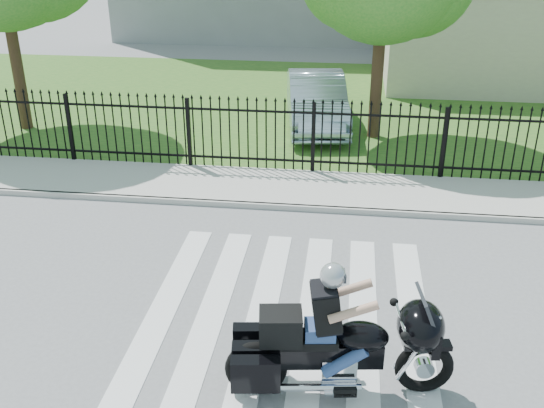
# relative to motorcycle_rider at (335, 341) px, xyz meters

# --- Properties ---
(ground) EXTENTS (120.00, 120.00, 0.00)m
(ground) POSITION_rel_motorcycle_rider_xyz_m (-0.78, 1.49, -0.82)
(ground) COLOR slate
(ground) RESTS_ON ground
(crosswalk) EXTENTS (5.00, 5.50, 0.01)m
(crosswalk) POSITION_rel_motorcycle_rider_xyz_m (-0.78, 1.49, -0.82)
(crosswalk) COLOR silver
(crosswalk) RESTS_ON ground
(sidewalk) EXTENTS (40.00, 2.00, 0.12)m
(sidewalk) POSITION_rel_motorcycle_rider_xyz_m (-0.78, 6.49, -0.76)
(sidewalk) COLOR #ADAAA3
(sidewalk) RESTS_ON ground
(curb) EXTENTS (40.00, 0.12, 0.12)m
(curb) POSITION_rel_motorcycle_rider_xyz_m (-0.78, 5.49, -0.76)
(curb) COLOR #ADAAA3
(curb) RESTS_ON ground
(grass_strip) EXTENTS (40.00, 12.00, 0.02)m
(grass_strip) POSITION_rel_motorcycle_rider_xyz_m (-0.78, 13.49, -0.81)
(grass_strip) COLOR #2B5C1F
(grass_strip) RESTS_ON ground
(iron_fence) EXTENTS (26.00, 0.04, 1.80)m
(iron_fence) POSITION_rel_motorcycle_rider_xyz_m (-0.78, 7.49, 0.08)
(iron_fence) COLOR black
(iron_fence) RESTS_ON ground
(building_low) EXTENTS (10.00, 6.00, 3.50)m
(building_low) POSITION_rel_motorcycle_rider_xyz_m (6.22, 17.49, 0.93)
(building_low) COLOR beige
(building_low) RESTS_ON ground
(motorcycle_rider) EXTENTS (3.03, 1.21, 2.01)m
(motorcycle_rider) POSITION_rel_motorcycle_rider_xyz_m (0.00, 0.00, 0.00)
(motorcycle_rider) COLOR black
(motorcycle_rider) RESTS_ON ground
(parked_car) EXTENTS (2.19, 4.74, 1.50)m
(parked_car) POSITION_rel_motorcycle_rider_xyz_m (-0.93, 11.21, -0.05)
(parked_car) COLOR #94AABA
(parked_car) RESTS_ON grass_strip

